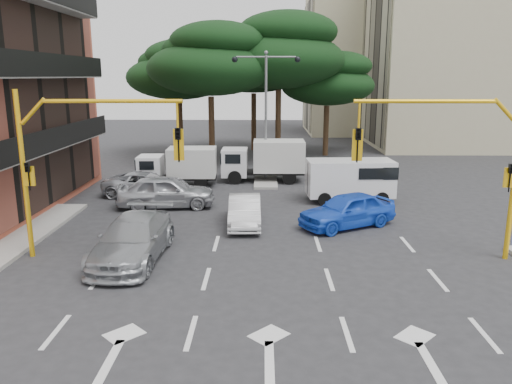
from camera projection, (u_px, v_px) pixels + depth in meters
ground at (268, 279)px, 16.19m from camera, size 120.00×120.00×0.00m
median_strip at (266, 178)px, 31.75m from camera, size 1.40×6.00×0.15m
apartment_beige_near at (486, 43)px, 44.94m from camera, size 20.20×12.15×18.70m
apartment_beige_far at (378, 59)px, 56.95m from camera, size 16.20×12.15×16.70m
pine_left_near at (211, 59)px, 35.89m from camera, size 9.15×9.15×10.23m
pine_center at (280, 50)px, 37.61m from camera, size 9.98×9.98×11.16m
pine_left_far at (179, 70)px, 39.99m from camera, size 8.32×8.32×9.30m
pine_right at (328, 79)px, 39.98m from camera, size 7.49×7.49×8.37m
pine_back at (254, 62)px, 42.67m from camera, size 9.15×9.15×10.23m
signal_mast_right at (465, 152)px, 17.15m from camera, size 5.79×0.37×6.00m
signal_mast_left at (72, 151)px, 17.34m from camera, size 5.79×0.37×6.00m
street_lamp_center at (266, 93)px, 30.53m from camera, size 4.16×0.36×7.77m
car_white_hatch at (245, 211)px, 21.90m from camera, size 1.50×3.98×1.30m
car_blue_compact at (347, 210)px, 21.65m from camera, size 4.71×3.70×1.50m
car_silver_wagon at (133, 239)px, 17.75m from camera, size 2.40×5.39×1.54m
car_silver_cross_a at (147, 184)px, 27.33m from camera, size 4.72×2.27×1.30m
car_silver_cross_b at (166, 191)px, 24.84m from camera, size 4.99×2.49×1.63m
van_white at (350, 180)px, 26.08m from camera, size 4.54×2.25×2.21m
box_truck_a at (178, 167)px, 29.63m from camera, size 4.73×2.11×2.30m
box_truck_b at (264, 161)px, 30.97m from camera, size 5.20×2.19×2.55m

